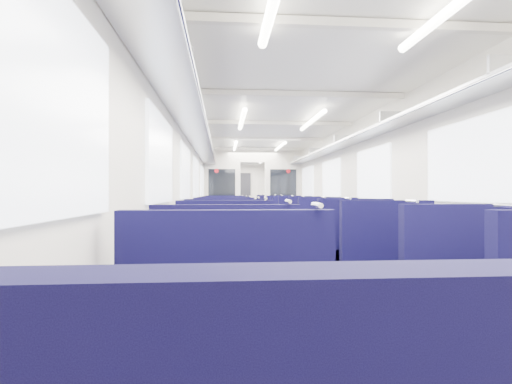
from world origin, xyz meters
name	(u,v)px	position (x,y,z in m)	size (l,w,h in m)	color
floor	(262,244)	(0.00, 0.00, 0.00)	(2.80, 18.00, 0.01)	black
ceiling	(262,137)	(0.00, 0.00, 2.35)	(2.80, 18.00, 0.01)	white
wall_left	(197,191)	(-1.40, 0.00, 1.18)	(0.02, 18.00, 2.35)	silver
dado_left	(198,229)	(-1.39, 0.00, 0.35)	(0.03, 17.90, 0.70)	black
wall_right	(325,191)	(1.40, 0.00, 1.18)	(0.02, 18.00, 2.35)	silver
dado_right	(324,228)	(1.39, 0.00, 0.35)	(0.03, 17.90, 0.70)	black
wall_far	(242,192)	(0.00, 9.00, 1.18)	(2.80, 0.02, 2.35)	silver
luggage_rack_left	(206,154)	(-1.21, 0.00, 1.97)	(0.36, 17.40, 0.18)	#B2B5BA
luggage_rack_right	(316,155)	(1.21, 0.00, 1.97)	(0.36, 17.40, 0.18)	#B2B5BA
windows	(264,179)	(0.00, -0.46, 1.42)	(2.78, 15.60, 0.75)	white
ceiling_fittings	(263,138)	(0.00, -0.26, 2.29)	(2.70, 16.06, 0.11)	silver
end_door	(242,196)	(0.00, 8.94, 1.00)	(0.75, 0.06, 2.00)	black
bulkhead	(253,189)	(0.00, 2.69, 1.23)	(2.80, 0.10, 2.35)	silver
seat_2	(228,384)	(-0.83, -7.06, 0.33)	(0.97, 0.54, 1.09)	#0C0A33
seat_4	(226,309)	(-0.83, -5.98, 0.33)	(0.97, 0.54, 1.09)	#0C0A33
seat_5	(458,304)	(0.83, -5.99, 0.33)	(0.97, 0.54, 1.09)	#0C0A33
seat_6	(225,275)	(-0.83, -4.84, 0.33)	(0.97, 0.54, 1.09)	#0C0A33
seat_7	(393,273)	(0.83, -4.87, 0.33)	(0.97, 0.54, 1.09)	#0C0A33
seat_8	(224,257)	(-0.83, -3.73, 0.33)	(0.97, 0.54, 1.09)	#0C0A33
seat_9	(352,254)	(0.83, -3.62, 0.33)	(0.97, 0.54, 1.09)	#0C0A33
seat_10	(224,244)	(-0.83, -2.45, 0.33)	(0.97, 0.54, 1.09)	#0C0A33
seat_11	(330,244)	(0.83, -2.57, 0.33)	(0.97, 0.54, 1.09)	#0C0A33
seat_12	(224,236)	(-0.83, -1.27, 0.33)	(0.97, 0.54, 1.09)	#0C0A33
seat_13	(313,235)	(0.83, -1.35, 0.33)	(0.97, 0.54, 1.09)	#0C0A33
seat_14	(224,230)	(-0.83, -0.11, 0.33)	(0.97, 0.54, 1.09)	#0C0A33
seat_15	(302,230)	(0.83, -0.30, 0.33)	(0.97, 0.54, 1.09)	#0C0A33
seat_16	(224,226)	(-0.83, 0.95, 0.33)	(0.97, 0.54, 1.09)	#0C0A33
seat_17	(291,225)	(0.83, 1.02, 0.33)	(0.97, 0.54, 1.09)	#0C0A33
seat_18	(223,222)	(-0.83, 2.08, 0.33)	(0.97, 0.54, 1.09)	#0C0A33
seat_19	(285,222)	(0.83, 2.01, 0.33)	(0.97, 0.54, 1.09)	#0C0A33
seat_20	(223,218)	(-0.83, 4.18, 0.33)	(0.97, 0.54, 1.09)	#0C0A33
seat_21	(275,218)	(0.83, 4.05, 0.33)	(0.97, 0.54, 1.09)	#0C0A33
seat_22	(223,216)	(-0.83, 5.18, 0.33)	(0.97, 0.54, 1.09)	#0C0A33
seat_23	(271,215)	(0.83, 5.23, 0.33)	(0.97, 0.54, 1.09)	#0C0A33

